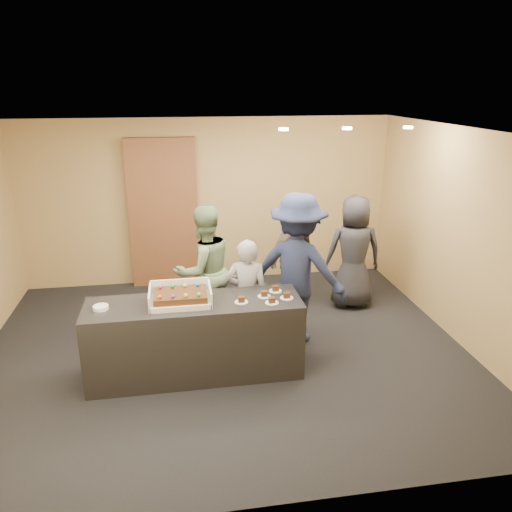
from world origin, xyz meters
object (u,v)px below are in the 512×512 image
object	(u,v)px
person_dark_suit	(354,252)
storage_cabinet	(163,214)
serving_counter	(195,338)
plate_stack	(101,308)
cake_box	(180,298)
person_brown_extra	(292,256)
person_navy_man	(297,270)
person_server_grey	(247,296)
person_sage_man	(204,271)
sheet_cake	(180,295)

from	to	relation	value
person_dark_suit	storage_cabinet	bearing A→B (deg)	-20.33
serving_counter	plate_stack	xyz separation A→B (m)	(-0.99, -0.02, 0.47)
serving_counter	person_dark_suit	size ratio (longest dim) A/B	1.42
cake_box	person_brown_extra	world-z (taller)	person_brown_extra
serving_counter	person_navy_man	xyz separation A→B (m)	(1.33, 0.62, 0.53)
storage_cabinet	person_brown_extra	distance (m)	2.27
plate_stack	person_dark_suit	size ratio (longest dim) A/B	0.10
person_server_grey	cake_box	bearing A→B (deg)	43.06
person_brown_extra	person_dark_suit	size ratio (longest dim) A/B	0.94
storage_cabinet	person_sage_man	world-z (taller)	storage_cabinet
storage_cabinet	sheet_cake	size ratio (longest dim) A/B	4.20
serving_counter	person_navy_man	world-z (taller)	person_navy_man
storage_cabinet	person_brown_extra	bearing A→B (deg)	-33.81
cake_box	plate_stack	size ratio (longest dim) A/B	4.09
serving_counter	cake_box	size ratio (longest dim) A/B	3.57
storage_cabinet	person_brown_extra	xyz separation A→B (m)	(1.85, -1.24, -0.41)
person_server_grey	person_dark_suit	xyz separation A→B (m)	(1.75, 1.08, 0.12)
person_sage_man	person_brown_extra	bearing A→B (deg)	179.43
serving_counter	person_brown_extra	distance (m)	2.24
person_server_grey	person_brown_extra	world-z (taller)	person_brown_extra
plate_stack	person_server_grey	world-z (taller)	person_server_grey
storage_cabinet	person_sage_man	distance (m)	1.92
storage_cabinet	person_server_grey	distance (m)	2.66
cake_box	person_dark_suit	distance (m)	2.97
cake_box	person_server_grey	world-z (taller)	person_server_grey
person_sage_man	serving_counter	bearing A→B (deg)	56.13
sheet_cake	cake_box	bearing A→B (deg)	89.09
serving_counter	plate_stack	world-z (taller)	plate_stack
plate_stack	person_brown_extra	world-z (taller)	person_brown_extra
plate_stack	person_dark_suit	xyz separation A→B (m)	(3.40, 1.55, -0.08)
cake_box	storage_cabinet	bearing A→B (deg)	94.08
plate_stack	person_dark_suit	distance (m)	3.74
sheet_cake	person_navy_man	size ratio (longest dim) A/B	0.29
person_sage_man	person_dark_suit	size ratio (longest dim) A/B	1.03
storage_cabinet	person_server_grey	world-z (taller)	storage_cabinet
person_sage_man	person_navy_man	bearing A→B (deg)	135.21
cake_box	person_sage_man	xyz separation A→B (m)	(0.33, 1.03, -0.08)
sheet_cake	person_dark_suit	distance (m)	2.98
storage_cabinet	plate_stack	bearing A→B (deg)	-102.62
plate_stack	person_sage_man	size ratio (longest dim) A/B	0.09
plate_stack	person_brown_extra	distance (m)	2.99
storage_cabinet	plate_stack	world-z (taller)	storage_cabinet
cake_box	person_navy_man	xyz separation A→B (m)	(1.47, 0.59, 0.03)
sheet_cake	person_dark_suit	xyz separation A→B (m)	(2.55, 1.53, -0.15)
person_server_grey	storage_cabinet	bearing A→B (deg)	-52.14
sheet_cake	person_navy_man	xyz separation A→B (m)	(1.47, 0.62, -0.02)
sheet_cake	person_dark_suit	world-z (taller)	person_dark_suit
serving_counter	person_brown_extra	bearing A→B (deg)	46.74
sheet_cake	plate_stack	bearing A→B (deg)	-178.70
storage_cabinet	person_dark_suit	world-z (taller)	storage_cabinet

